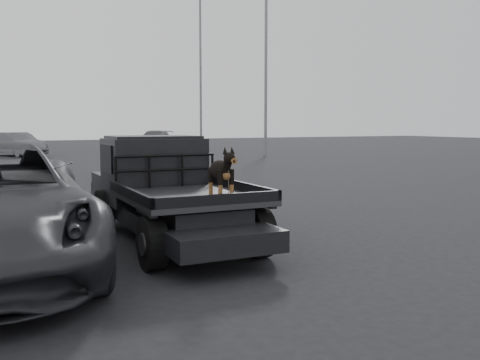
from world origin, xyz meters
name	(u,v)px	position (x,y,z in m)	size (l,w,h in m)	color
ground	(219,262)	(0.00, 0.00, 0.00)	(120.00, 120.00, 0.00)	black
flatbed_ute	(170,214)	(-0.17, 1.71, 0.46)	(2.00, 5.40, 0.92)	black
ute_cab	(154,159)	(-0.17, 2.66, 1.36)	(1.72, 1.30, 0.88)	black
headache_rack	(166,171)	(-0.17, 1.91, 1.20)	(1.80, 0.08, 0.55)	black
dog	(221,174)	(0.09, 0.13, 1.29)	(0.32, 0.60, 0.74)	black
distant_car_a	(17,144)	(-1.05, 28.71, 0.73)	(1.55, 4.45, 1.47)	#515157
distant_car_b	(155,141)	(8.53, 31.32, 0.75)	(2.09, 5.14, 1.49)	#444348
floodlight_mid	(266,35)	(12.87, 22.23, 7.38)	(1.08, 0.28, 13.57)	slate
floodlight_far	(200,51)	(12.70, 32.61, 7.64)	(1.08, 0.28, 14.09)	slate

